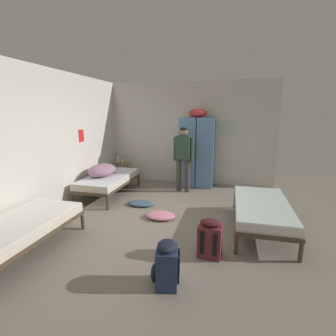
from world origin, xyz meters
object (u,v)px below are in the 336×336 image
object	(u,v)px
shelf_unit	(121,170)
water_bottle	(118,158)
lotion_bottle	(122,160)
backpack_navy	(166,265)
clothes_pile_pink	(161,215)
bed_right	(262,208)
bed_left_rear	(109,180)
clothes_pile_denim	(141,203)
bed_left_front	(18,229)
locker_bank	(197,151)
backpack_maroon	(210,238)
bedding_heap	(102,170)
person_traveler	(183,153)

from	to	relation	value
shelf_unit	water_bottle	bearing A→B (deg)	165.96
lotion_bottle	backpack_navy	xyz separation A→B (m)	(2.36, -4.10, -0.38)
clothes_pile_pink	bed_right	bearing A→B (deg)	-1.11
bed_left_rear	water_bottle	distance (m)	1.34
backpack_navy	clothes_pile_denim	xyz separation A→B (m)	(-1.18, 2.40, -0.22)
bed_left_rear	backpack_navy	distance (m)	3.63
bed_left_front	bed_right	xyz separation A→B (m)	(3.41, 1.66, 0.00)
clothes_pile_denim	clothes_pile_pink	size ratio (longest dim) A/B	1.03
lotion_bottle	bed_left_front	bearing A→B (deg)	-87.40
backpack_navy	clothes_pile_pink	distance (m)	1.94
locker_bank	backpack_maroon	world-z (taller)	locker_bank
bed_right	backpack_navy	bearing A→B (deg)	-124.13
bed_left_front	backpack_navy	world-z (taller)	backpack_navy
bedding_heap	water_bottle	world-z (taller)	water_bottle
bed_left_rear	person_traveler	distance (m)	1.94
bed_left_front	backpack_maroon	xyz separation A→B (m)	(2.62, 0.61, -0.12)
locker_bank	clothes_pile_pink	size ratio (longest dim) A/B	3.68
lotion_bottle	clothes_pile_pink	bearing A→B (deg)	-51.75
person_traveler	shelf_unit	bearing A→B (deg)	164.79
backpack_navy	clothes_pile_pink	bearing A→B (deg)	107.51
bedding_heap	backpack_navy	world-z (taller)	bedding_heap
bed_left_rear	backpack_maroon	bearing A→B (deg)	-39.24
shelf_unit	person_traveler	distance (m)	2.12
clothes_pile_denim	water_bottle	bearing A→B (deg)	127.04
bed_left_rear	backpack_maroon	size ratio (longest dim) A/B	3.45
water_bottle	backpack_navy	distance (m)	4.88
shelf_unit	water_bottle	size ratio (longest dim) A/B	2.45
clothes_pile_denim	person_traveler	bearing A→B (deg)	59.92
shelf_unit	bed_left_front	distance (m)	4.00
bed_left_rear	backpack_maroon	xyz separation A→B (m)	(2.62, -2.14, -0.12)
bed_right	backpack_maroon	world-z (taller)	backpack_maroon
locker_bank	lotion_bottle	size ratio (longest dim) A/B	12.74
backpack_navy	clothes_pile_pink	xyz separation A→B (m)	(-0.58, 1.84, -0.21)
bed_right	bedding_heap	size ratio (longest dim) A/B	2.24
backpack_maroon	clothes_pile_pink	xyz separation A→B (m)	(-1.02, 1.09, -0.21)
bed_left_rear	shelf_unit	bearing A→B (deg)	101.36
locker_bank	bedding_heap	bearing A→B (deg)	-146.32
clothes_pile_pink	bed_left_rear	bearing A→B (deg)	146.62
bed_left_rear	clothes_pile_pink	size ratio (longest dim) A/B	3.38
shelf_unit	clothes_pile_pink	distance (m)	2.97
bed_left_rear	clothes_pile_denim	bearing A→B (deg)	-26.43
shelf_unit	backpack_maroon	bearing A→B (deg)	-49.68
backpack_maroon	clothes_pile_pink	bearing A→B (deg)	133.24
bed_left_front	clothes_pile_pink	xyz separation A→B (m)	(1.60, 1.70, -0.33)
bedding_heap	bed_left_rear	bearing A→B (deg)	29.86
bedding_heap	backpack_maroon	world-z (taller)	bedding_heap
shelf_unit	clothes_pile_denim	distance (m)	2.16
clothes_pile_denim	clothes_pile_pink	distance (m)	0.82
shelf_unit	backpack_navy	distance (m)	4.80
bed_left_front	lotion_bottle	size ratio (longest dim) A/B	11.69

